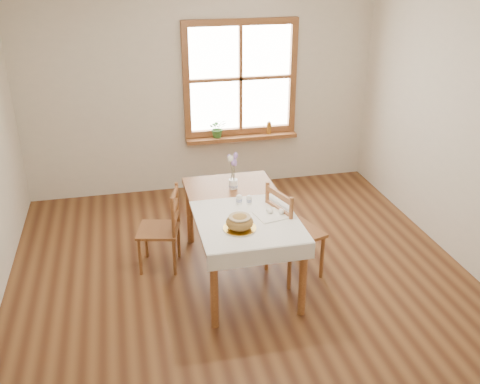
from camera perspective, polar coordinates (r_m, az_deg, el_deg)
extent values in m
plane|color=brown|center=(5.17, 0.75, -10.47)|extent=(5.00, 5.00, 0.00)
cube|color=beige|center=(6.88, -4.15, 10.61)|extent=(4.50, 0.10, 2.60)
cube|color=beige|center=(2.53, 15.01, -18.14)|extent=(4.50, 0.10, 2.60)
cube|color=white|center=(4.23, 0.96, 19.58)|extent=(4.50, 5.00, 0.10)
cube|color=#9F5F31|center=(6.78, 0.06, 17.69)|extent=(1.46, 0.08, 0.08)
cube|color=#9F5F31|center=(7.08, 0.05, 6.55)|extent=(1.46, 0.08, 0.08)
cube|color=#9F5F31|center=(6.78, -5.76, 11.65)|extent=(0.08, 0.08, 1.30)
cube|color=#9F5F31|center=(7.08, 5.63, 12.22)|extent=(0.08, 0.08, 1.30)
cube|color=#9F5F31|center=(6.90, 0.06, 12.00)|extent=(0.04, 0.06, 1.30)
cube|color=#9F5F31|center=(6.90, 0.06, 12.00)|extent=(1.30, 0.06, 0.04)
cube|color=white|center=(6.93, 0.00, 12.05)|extent=(1.30, 0.01, 1.30)
cube|color=#9F5F31|center=(7.05, 0.16, 5.86)|extent=(1.46, 0.20, 0.05)
cube|color=#9F5F31|center=(5.04, 0.00, -1.80)|extent=(0.90, 1.60, 0.05)
cylinder|color=#9F5F31|center=(4.55, -2.76, -10.63)|extent=(0.07, 0.07, 0.70)
cylinder|color=#9F5F31|center=(4.72, 6.72, -9.35)|extent=(0.07, 0.07, 0.70)
cylinder|color=#9F5F31|center=(5.81, -5.39, -2.28)|extent=(0.07, 0.07, 0.70)
cylinder|color=#9F5F31|center=(5.94, 2.08, -1.52)|extent=(0.07, 0.07, 0.70)
cube|color=white|center=(4.77, 0.81, -3.08)|extent=(0.91, 0.99, 0.01)
cylinder|color=white|center=(4.62, -0.04, -3.91)|extent=(0.30, 0.30, 0.01)
ellipsoid|color=#AE823D|center=(4.58, -0.04, -3.11)|extent=(0.24, 0.24, 0.13)
cube|color=white|center=(4.85, 3.46, -2.44)|extent=(0.34, 0.30, 0.01)
cylinder|color=white|center=(5.03, -0.09, -0.79)|extent=(0.06, 0.06, 0.10)
cylinder|color=white|center=(5.03, 0.97, -0.82)|extent=(0.06, 0.06, 0.10)
cylinder|color=white|center=(5.37, -0.73, 0.78)|extent=(0.11, 0.11, 0.10)
imported|color=#316A2A|center=(6.95, -2.39, 6.60)|extent=(0.22, 0.24, 0.19)
cylinder|color=#9D601D|center=(7.10, 3.11, 6.91)|extent=(0.08, 0.08, 0.17)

